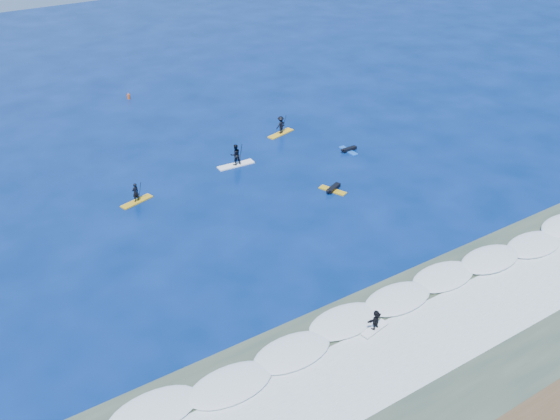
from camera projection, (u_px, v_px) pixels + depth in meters
ground at (296, 234)px, 44.67m from camera, size 160.00×160.00×0.00m
shallow_water at (438, 350)px, 34.60m from camera, size 90.00×13.00×0.01m
breaking_wave at (390, 311)px, 37.48m from camera, size 40.00×6.00×0.30m
whitewater at (425, 340)px, 35.32m from camera, size 34.00×5.00×0.02m
sup_paddler_left at (136, 195)px, 48.31m from camera, size 2.78×1.39×1.89m
sup_paddler_center at (236, 157)px, 53.56m from camera, size 3.31×1.03×2.29m
sup_paddler_right at (281, 126)px, 59.27m from camera, size 3.05×1.48×2.08m
prone_paddler_near at (333, 189)px, 50.06m from camera, size 1.78×2.36×0.48m
prone_paddler_far at (348, 150)px, 56.34m from camera, size 1.70×2.14×0.45m
wave_surfer at (375, 321)px, 35.55m from camera, size 1.93×0.85×1.35m
marker_buoy at (129, 96)px, 67.45m from camera, size 0.31×0.31×0.74m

